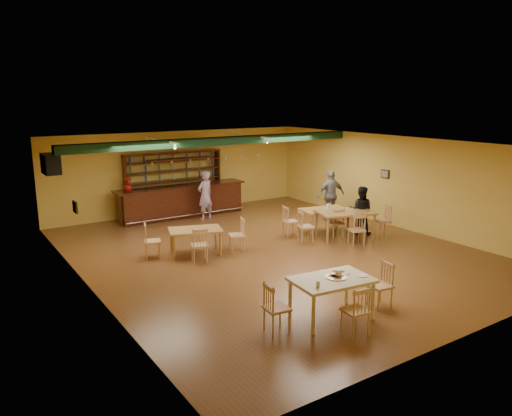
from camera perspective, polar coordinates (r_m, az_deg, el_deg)
floor at (r=13.82m, az=1.88°, el=-5.04°), size 12.00×12.00×0.00m
ceiling_beam at (r=15.58m, az=-4.04°, el=7.75°), size 10.00×0.30×0.25m
track_rail_left at (r=15.33m, az=-11.09°, el=7.73°), size 0.05×2.50×0.05m
track_rail_right at (r=16.81m, az=-0.86°, el=8.38°), size 0.05×2.50×0.05m
ac_unit at (r=15.31m, az=-22.62°, el=4.75°), size 0.34×0.70×0.48m
picture_left at (r=12.29m, az=-20.23°, el=0.11°), size 0.04×0.34×0.28m
picture_right at (r=17.05m, az=14.73°, el=3.83°), size 0.04×0.34×0.28m
bar_counter at (r=17.85m, az=-8.59°, el=0.79°), size 4.78×0.85×1.13m
back_bar_hutch at (r=18.30m, az=-9.48°, el=2.89°), size 3.70×0.40×2.28m
poinsettia at (r=16.99m, az=-14.63°, el=2.74°), size 0.37×0.37×0.51m
dining_table_a at (r=13.59m, az=-7.01°, el=-3.89°), size 1.61×1.25×0.71m
dining_table_b at (r=15.84m, az=7.88°, el=-1.43°), size 1.63×1.16×0.74m
dining_table_d at (r=15.23m, az=10.27°, el=-1.92°), size 1.90×1.46×0.84m
near_table at (r=9.80m, az=8.71°, el=-10.31°), size 1.62×1.15×0.82m
pizza_tray at (r=9.71m, az=9.27°, el=-7.90°), size 0.48×0.48×0.01m
parmesan_shaker at (r=9.21m, az=7.20°, el=-8.69°), size 0.08×0.08×0.11m
napkin_stack at (r=10.03m, az=9.59°, el=-7.18°), size 0.23×0.19×0.03m
pizza_server at (r=9.85m, az=9.77°, el=-7.56°), size 0.33×0.22×0.00m
side_plate at (r=9.89m, az=12.25°, el=-7.65°), size 0.24×0.24×0.01m
patron_bar at (r=17.28m, az=-5.91°, el=1.47°), size 0.71×0.56×1.72m
patron_right_a at (r=15.72m, az=12.03°, el=-0.25°), size 0.91×0.93×1.52m
patron_right_b at (r=17.35m, az=8.67°, el=1.50°), size 1.10×0.64×1.76m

